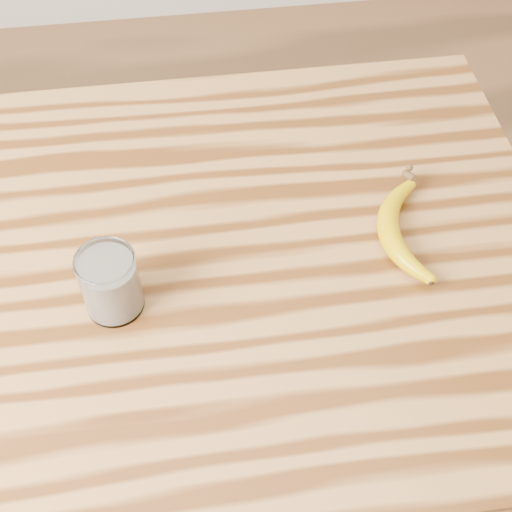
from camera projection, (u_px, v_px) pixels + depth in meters
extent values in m
plane|color=brown|center=(188.00, 492.00, 1.70)|extent=(4.00, 4.00, 0.00)
cube|color=#9D6A35|center=(142.00, 270.00, 1.01)|extent=(1.20, 0.80, 0.04)
cylinder|color=brown|center=(399.00, 246.00, 1.62)|extent=(0.06, 0.06, 0.86)
cylinder|color=white|center=(110.00, 283.00, 0.92)|extent=(0.08, 0.08, 0.10)
torus|color=white|center=(104.00, 260.00, 0.88)|extent=(0.08, 0.08, 0.00)
cylinder|color=beige|center=(111.00, 285.00, 0.92)|extent=(0.07, 0.07, 0.08)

